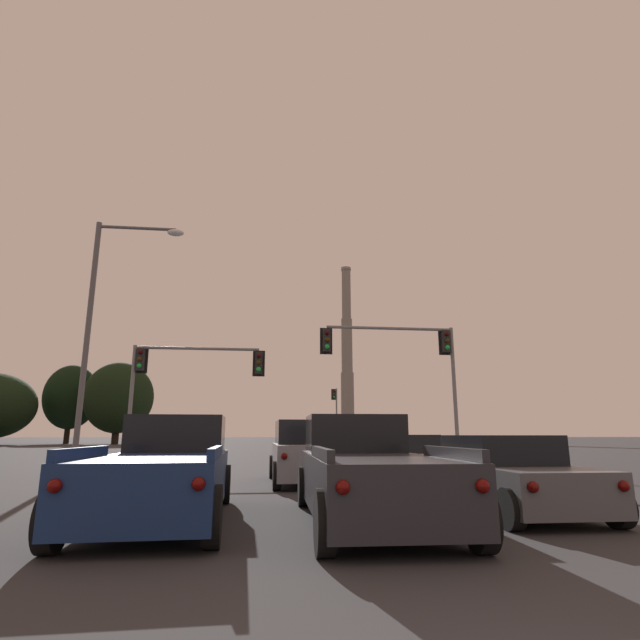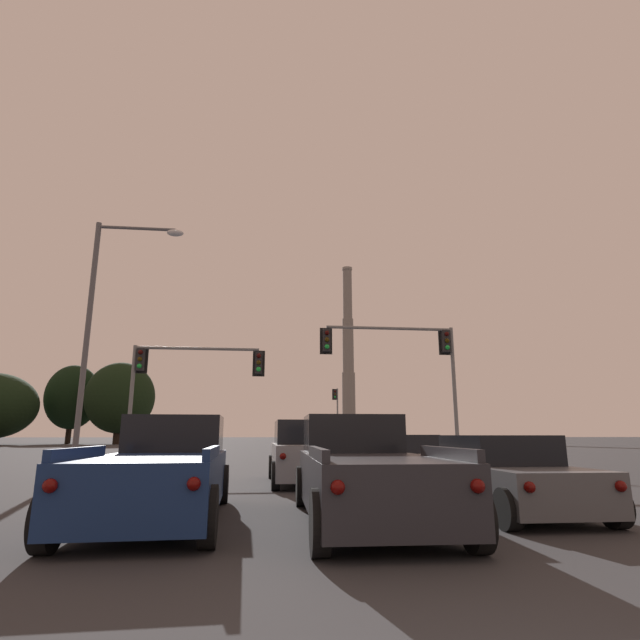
{
  "view_description": "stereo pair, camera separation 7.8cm",
  "coord_description": "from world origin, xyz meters",
  "px_view_note": "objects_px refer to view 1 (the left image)",
  "views": [
    {
      "loc": [
        -1.55,
        -1.76,
        1.44
      ],
      "look_at": [
        1.31,
        22.8,
        7.13
      ],
      "focal_mm": 28.0,
      "sensor_mm": 36.0,
      "label": 1
    },
    {
      "loc": [
        -1.47,
        -1.76,
        1.44
      ],
      "look_at": [
        1.31,
        22.8,
        7.13
      ],
      "focal_mm": 28.0,
      "sensor_mm": 36.0,
      "label": 2
    }
  ],
  "objects_px": {
    "pickup_truck_center_lane_second": "(366,472)",
    "traffic_light_overhead_right": "(410,358)",
    "street_lamp": "(103,316)",
    "traffic_light_far_right": "(335,409)",
    "suv_center_lane_front": "(306,453)",
    "hatchback_right_lane_front": "(404,459)",
    "pickup_truck_left_lane_second": "(166,471)",
    "sedan_right_lane_second": "(505,475)",
    "traffic_light_overhead_left": "(179,373)",
    "smokestack": "(347,369)"
  },
  "relations": [
    {
      "from": "pickup_truck_center_lane_second",
      "to": "traffic_light_overhead_right",
      "type": "height_order",
      "value": "traffic_light_overhead_right"
    },
    {
      "from": "pickup_truck_center_lane_second",
      "to": "street_lamp",
      "type": "distance_m",
      "value": 13.4
    },
    {
      "from": "traffic_light_far_right",
      "to": "street_lamp",
      "type": "xyz_separation_m",
      "value": [
        -14.38,
        -38.78,
        1.35
      ]
    },
    {
      "from": "suv_center_lane_front",
      "to": "hatchback_right_lane_front",
      "type": "bearing_deg",
      "value": 5.51
    },
    {
      "from": "pickup_truck_left_lane_second",
      "to": "traffic_light_overhead_right",
      "type": "distance_m",
      "value": 16.09
    },
    {
      "from": "sedan_right_lane_second",
      "to": "traffic_light_overhead_left",
      "type": "height_order",
      "value": "traffic_light_overhead_left"
    },
    {
      "from": "pickup_truck_left_lane_second",
      "to": "hatchback_right_lane_front",
      "type": "distance_m",
      "value": 9.06
    },
    {
      "from": "smokestack",
      "to": "hatchback_right_lane_front",
      "type": "bearing_deg",
      "value": -98.91
    },
    {
      "from": "suv_center_lane_front",
      "to": "pickup_truck_left_lane_second",
      "type": "relative_size",
      "value": 0.88
    },
    {
      "from": "traffic_light_overhead_right",
      "to": "street_lamp",
      "type": "relative_size",
      "value": 0.69
    },
    {
      "from": "suv_center_lane_front",
      "to": "smokestack",
      "type": "xyz_separation_m",
      "value": [
        21.32,
        116.02,
        17.67
      ]
    },
    {
      "from": "pickup_truck_center_lane_second",
      "to": "traffic_light_overhead_right",
      "type": "distance_m",
      "value": 15.08
    },
    {
      "from": "suv_center_lane_front",
      "to": "traffic_light_far_right",
      "type": "height_order",
      "value": "traffic_light_far_right"
    },
    {
      "from": "sedan_right_lane_second",
      "to": "pickup_truck_left_lane_second",
      "type": "distance_m",
      "value": 6.42
    },
    {
      "from": "pickup_truck_center_lane_second",
      "to": "traffic_light_far_right",
      "type": "distance_m",
      "value": 49.15
    },
    {
      "from": "pickup_truck_center_lane_second",
      "to": "pickup_truck_left_lane_second",
      "type": "relative_size",
      "value": 1.0
    },
    {
      "from": "pickup_truck_center_lane_second",
      "to": "hatchback_right_lane_front",
      "type": "bearing_deg",
      "value": 70.85
    },
    {
      "from": "hatchback_right_lane_front",
      "to": "smokestack",
      "type": "relative_size",
      "value": 0.09
    },
    {
      "from": "sedan_right_lane_second",
      "to": "traffic_light_overhead_left",
      "type": "relative_size",
      "value": 0.76
    },
    {
      "from": "smokestack",
      "to": "street_lamp",
      "type": "bearing_deg",
      "value": -104.19
    },
    {
      "from": "pickup_truck_left_lane_second",
      "to": "traffic_light_far_right",
      "type": "distance_m",
      "value": 49.16
    },
    {
      "from": "pickup_truck_left_lane_second",
      "to": "traffic_light_overhead_left",
      "type": "bearing_deg",
      "value": 96.82
    },
    {
      "from": "sedan_right_lane_second",
      "to": "pickup_truck_left_lane_second",
      "type": "height_order",
      "value": "pickup_truck_left_lane_second"
    },
    {
      "from": "sedan_right_lane_second",
      "to": "traffic_light_far_right",
      "type": "distance_m",
      "value": 48.07
    },
    {
      "from": "pickup_truck_center_lane_second",
      "to": "smokestack",
      "type": "distance_m",
      "value": 125.89
    },
    {
      "from": "suv_center_lane_front",
      "to": "sedan_right_lane_second",
      "type": "bearing_deg",
      "value": -61.26
    },
    {
      "from": "pickup_truck_left_lane_second",
      "to": "traffic_light_overhead_left",
      "type": "distance_m",
      "value": 14.91
    },
    {
      "from": "traffic_light_far_right",
      "to": "smokestack",
      "type": "relative_size",
      "value": 0.14
    },
    {
      "from": "sedan_right_lane_second",
      "to": "pickup_truck_center_lane_second",
      "type": "relative_size",
      "value": 0.85
    },
    {
      "from": "suv_center_lane_front",
      "to": "street_lamp",
      "type": "relative_size",
      "value": 0.52
    },
    {
      "from": "street_lamp",
      "to": "smokestack",
      "type": "relative_size",
      "value": 0.2
    },
    {
      "from": "hatchback_right_lane_front",
      "to": "street_lamp",
      "type": "bearing_deg",
      "value": 163.14
    },
    {
      "from": "sedan_right_lane_second",
      "to": "smokestack",
      "type": "bearing_deg",
      "value": 82.25
    },
    {
      "from": "traffic_light_overhead_left",
      "to": "smokestack",
      "type": "distance_m",
      "value": 112.07
    },
    {
      "from": "suv_center_lane_front",
      "to": "pickup_truck_center_lane_second",
      "type": "relative_size",
      "value": 0.89
    },
    {
      "from": "sedan_right_lane_second",
      "to": "street_lamp",
      "type": "height_order",
      "value": "street_lamp"
    },
    {
      "from": "suv_center_lane_front",
      "to": "pickup_truck_center_lane_second",
      "type": "xyz_separation_m",
      "value": [
        0.46,
        -6.86,
        -0.09
      ]
    },
    {
      "from": "hatchback_right_lane_front",
      "to": "traffic_light_overhead_left",
      "type": "height_order",
      "value": "traffic_light_overhead_left"
    },
    {
      "from": "hatchback_right_lane_front",
      "to": "pickup_truck_left_lane_second",
      "type": "bearing_deg",
      "value": -136.17
    },
    {
      "from": "hatchback_right_lane_front",
      "to": "smokestack",
      "type": "bearing_deg",
      "value": 78.24
    },
    {
      "from": "hatchback_right_lane_front",
      "to": "traffic_light_overhead_left",
      "type": "distance_m",
      "value": 11.99
    },
    {
      "from": "pickup_truck_left_lane_second",
      "to": "hatchback_right_lane_front",
      "type": "relative_size",
      "value": 1.33
    },
    {
      "from": "pickup_truck_center_lane_second",
      "to": "smokestack",
      "type": "height_order",
      "value": "smokestack"
    },
    {
      "from": "traffic_light_overhead_left",
      "to": "street_lamp",
      "type": "xyz_separation_m",
      "value": [
        -2.04,
        -5.15,
        1.44
      ]
    },
    {
      "from": "pickup_truck_center_lane_second",
      "to": "traffic_light_far_right",
      "type": "relative_size",
      "value": 0.83
    },
    {
      "from": "suv_center_lane_front",
      "to": "hatchback_right_lane_front",
      "type": "height_order",
      "value": "suv_center_lane_front"
    },
    {
      "from": "sedan_right_lane_second",
      "to": "hatchback_right_lane_front",
      "type": "distance_m",
      "value": 6.4
    },
    {
      "from": "hatchback_right_lane_front",
      "to": "street_lamp",
      "type": "relative_size",
      "value": 0.45
    },
    {
      "from": "smokestack",
      "to": "traffic_light_far_right",
      "type": "bearing_deg",
      "value": -100.83
    },
    {
      "from": "suv_center_lane_front",
      "to": "traffic_light_overhead_left",
      "type": "bearing_deg",
      "value": 122.61
    }
  ]
}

